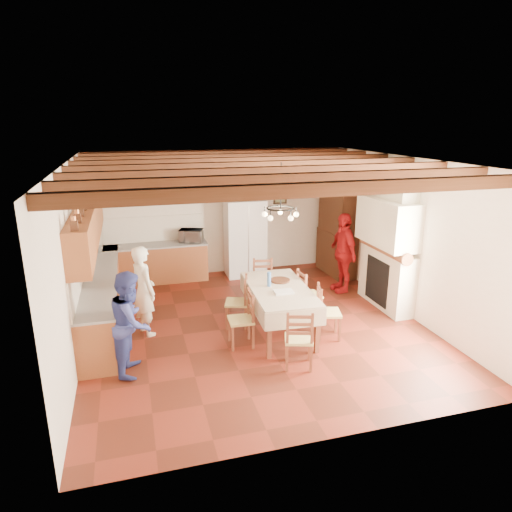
{
  "coord_description": "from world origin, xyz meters",
  "views": [
    {
      "loc": [
        -2.08,
        -7.42,
        3.67
      ],
      "look_at": [
        0.1,
        0.3,
        1.25
      ],
      "focal_mm": 32.0,
      "sensor_mm": 36.0,
      "label": 1
    }
  ],
  "objects_px": {
    "chair_right_far": "(309,294)",
    "chair_end_far": "(263,283)",
    "chair_left_near": "(241,319)",
    "chair_end_near": "(299,338)",
    "microwave": "(191,236)",
    "chair_left_far": "(237,301)",
    "chair_right_near": "(329,312)",
    "dining_table": "(279,292)",
    "person_man": "(144,291)",
    "hutch": "(338,227)",
    "refrigerator": "(245,237)",
    "person_woman_blue": "(131,322)",
    "person_woman_red": "(343,252)"
  },
  "relations": [
    {
      "from": "person_woman_blue",
      "to": "microwave",
      "type": "height_order",
      "value": "person_woman_blue"
    },
    {
      "from": "chair_end_far",
      "to": "person_man",
      "type": "relative_size",
      "value": 0.6
    },
    {
      "from": "chair_left_near",
      "to": "dining_table",
      "type": "bearing_deg",
      "value": 114.6
    },
    {
      "from": "dining_table",
      "to": "chair_left_near",
      "type": "distance_m",
      "value": 0.87
    },
    {
      "from": "chair_end_far",
      "to": "person_woman_red",
      "type": "distance_m",
      "value": 1.99
    },
    {
      "from": "chair_right_far",
      "to": "person_man",
      "type": "xyz_separation_m",
      "value": [
        -3.03,
        0.17,
        0.33
      ]
    },
    {
      "from": "chair_left_far",
      "to": "chair_end_far",
      "type": "relative_size",
      "value": 1.0
    },
    {
      "from": "hutch",
      "to": "refrigerator",
      "type": "bearing_deg",
      "value": 164.13
    },
    {
      "from": "dining_table",
      "to": "microwave",
      "type": "xyz_separation_m",
      "value": [
        -1.06,
        3.31,
        0.28
      ]
    },
    {
      "from": "chair_right_near",
      "to": "microwave",
      "type": "height_order",
      "value": "microwave"
    },
    {
      "from": "hutch",
      "to": "chair_end_near",
      "type": "bearing_deg",
      "value": -124.61
    },
    {
      "from": "chair_left_near",
      "to": "chair_left_far",
      "type": "relative_size",
      "value": 1.0
    },
    {
      "from": "chair_left_far",
      "to": "chair_right_near",
      "type": "height_order",
      "value": "same"
    },
    {
      "from": "chair_end_far",
      "to": "hutch",
      "type": "bearing_deg",
      "value": 45.49
    },
    {
      "from": "person_man",
      "to": "chair_left_near",
      "type": "bearing_deg",
      "value": -143.74
    },
    {
      "from": "chair_end_near",
      "to": "microwave",
      "type": "relative_size",
      "value": 1.81
    },
    {
      "from": "chair_right_far",
      "to": "person_woman_blue",
      "type": "relative_size",
      "value": 0.61
    },
    {
      "from": "chair_left_near",
      "to": "chair_end_near",
      "type": "distance_m",
      "value": 1.13
    },
    {
      "from": "chair_left_far",
      "to": "chair_end_near",
      "type": "distance_m",
      "value": 1.75
    },
    {
      "from": "chair_right_far",
      "to": "chair_end_far",
      "type": "height_order",
      "value": "same"
    },
    {
      "from": "refrigerator",
      "to": "person_woman_red",
      "type": "height_order",
      "value": "refrigerator"
    },
    {
      "from": "person_woman_blue",
      "to": "chair_end_near",
      "type": "bearing_deg",
      "value": -91.98
    },
    {
      "from": "chair_end_near",
      "to": "person_man",
      "type": "distance_m",
      "value": 2.85
    },
    {
      "from": "chair_right_far",
      "to": "chair_end_far",
      "type": "distance_m",
      "value": 1.05
    },
    {
      "from": "hutch",
      "to": "chair_end_near",
      "type": "relative_size",
      "value": 2.45
    },
    {
      "from": "chair_left_far",
      "to": "person_woman_blue",
      "type": "height_order",
      "value": "person_woman_blue"
    },
    {
      "from": "chair_right_near",
      "to": "chair_right_far",
      "type": "bearing_deg",
      "value": 15.82
    },
    {
      "from": "chair_left_far",
      "to": "person_man",
      "type": "distance_m",
      "value": 1.66
    },
    {
      "from": "chair_right_far",
      "to": "chair_end_far",
      "type": "bearing_deg",
      "value": 35.21
    },
    {
      "from": "dining_table",
      "to": "chair_end_far",
      "type": "relative_size",
      "value": 2.07
    },
    {
      "from": "person_man",
      "to": "person_woman_red",
      "type": "relative_size",
      "value": 0.92
    },
    {
      "from": "person_man",
      "to": "microwave",
      "type": "height_order",
      "value": "person_man"
    },
    {
      "from": "dining_table",
      "to": "chair_end_far",
      "type": "distance_m",
      "value": 1.28
    },
    {
      "from": "refrigerator",
      "to": "microwave",
      "type": "relative_size",
      "value": 3.49
    },
    {
      "from": "chair_left_near",
      "to": "chair_end_near",
      "type": "bearing_deg",
      "value": 40.6
    },
    {
      "from": "refrigerator",
      "to": "chair_left_far",
      "type": "distance_m",
      "value": 2.98
    },
    {
      "from": "person_woman_blue",
      "to": "microwave",
      "type": "relative_size",
      "value": 2.97
    },
    {
      "from": "chair_right_far",
      "to": "hutch",
      "type": "bearing_deg",
      "value": -40.12
    },
    {
      "from": "dining_table",
      "to": "chair_right_near",
      "type": "height_order",
      "value": "chair_right_near"
    },
    {
      "from": "chair_end_far",
      "to": "person_man",
      "type": "xyz_separation_m",
      "value": [
        -2.36,
        -0.65,
        0.33
      ]
    },
    {
      "from": "chair_end_far",
      "to": "person_woman_blue",
      "type": "height_order",
      "value": "person_woman_blue"
    },
    {
      "from": "dining_table",
      "to": "refrigerator",
      "type": "bearing_deg",
      "value": 86.21
    },
    {
      "from": "person_man",
      "to": "microwave",
      "type": "relative_size",
      "value": 3.03
    },
    {
      "from": "refrigerator",
      "to": "chair_left_near",
      "type": "xyz_separation_m",
      "value": [
        -0.99,
        -3.57,
        -0.45
      ]
    },
    {
      "from": "chair_end_near",
      "to": "person_woman_red",
      "type": "relative_size",
      "value": 0.55
    },
    {
      "from": "chair_left_near",
      "to": "person_man",
      "type": "distance_m",
      "value": 1.79
    },
    {
      "from": "person_woman_red",
      "to": "person_woman_blue",
      "type": "bearing_deg",
      "value": -63.79
    },
    {
      "from": "chair_left_far",
      "to": "chair_end_near",
      "type": "relative_size",
      "value": 1.0
    },
    {
      "from": "microwave",
      "to": "chair_left_far",
      "type": "bearing_deg",
      "value": -62.69
    },
    {
      "from": "person_woman_blue",
      "to": "person_woman_red",
      "type": "xyz_separation_m",
      "value": [
        4.52,
        2.23,
        0.09
      ]
    }
  ]
}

